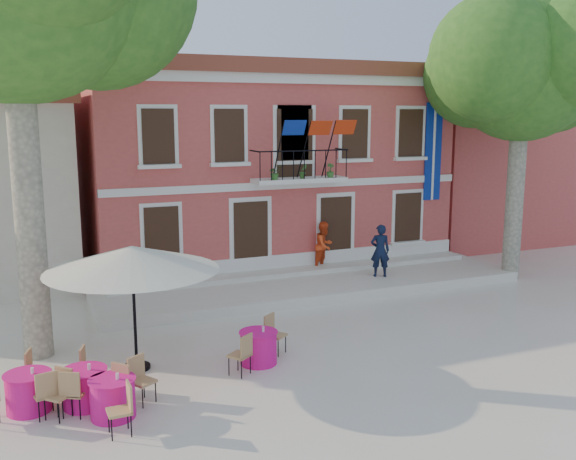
# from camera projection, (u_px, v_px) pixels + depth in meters

# --- Properties ---
(ground) EXTENTS (90.00, 90.00, 0.00)m
(ground) POSITION_uv_depth(u_px,v_px,m) (315.00, 341.00, 16.30)
(ground) COLOR beige
(ground) RESTS_ON ground
(main_building) EXTENTS (13.50, 9.59, 7.50)m
(main_building) POSITION_uv_depth(u_px,v_px,m) (255.00, 163.00, 25.45)
(main_building) COLOR #CC5049
(main_building) RESTS_ON ground
(neighbor_east) EXTENTS (9.40, 9.40, 6.40)m
(neighbor_east) POSITION_uv_depth(u_px,v_px,m) (481.00, 166.00, 31.03)
(neighbor_east) COLOR #CC5049
(neighbor_east) RESTS_ON ground
(terrace) EXTENTS (14.00, 3.40, 0.30)m
(terrace) POSITION_uv_depth(u_px,v_px,m) (313.00, 285.00, 21.03)
(terrace) COLOR silver
(terrace) RESTS_ON ground
(plane_tree_east) EXTENTS (4.94, 4.94, 9.70)m
(plane_tree_east) POSITION_uv_depth(u_px,v_px,m) (523.00, 69.00, 21.28)
(plane_tree_east) COLOR #A59E84
(plane_tree_east) RESTS_ON ground
(patio_umbrella) EXTENTS (3.83, 3.83, 2.84)m
(patio_umbrella) POSITION_uv_depth(u_px,v_px,m) (132.00, 259.00, 14.07)
(patio_umbrella) COLOR black
(patio_umbrella) RESTS_ON ground
(pedestrian_navy) EXTENTS (0.76, 0.63, 1.77)m
(pedestrian_navy) POSITION_uv_depth(u_px,v_px,m) (380.00, 251.00, 21.42)
(pedestrian_navy) COLOR black
(pedestrian_navy) RESTS_ON terrace
(pedestrian_orange) EXTENTS (1.03, 0.97, 1.70)m
(pedestrian_orange) POSITION_uv_depth(u_px,v_px,m) (324.00, 246.00, 22.42)
(pedestrian_orange) COLOR #EA471B
(pedestrian_orange) RESTS_ON terrace
(cafe_table_0) EXTENTS (1.87, 1.64, 0.95)m
(cafe_table_0) POSITION_uv_depth(u_px,v_px,m) (113.00, 396.00, 12.13)
(cafe_table_0) COLOR #E81569
(cafe_table_0) RESTS_ON ground
(cafe_table_1) EXTENTS (1.80, 1.47, 0.95)m
(cafe_table_1) POSITION_uv_depth(u_px,v_px,m) (258.00, 346.00, 14.75)
(cafe_table_1) COLOR #E81569
(cafe_table_1) RESTS_ON ground
(cafe_table_2) EXTENTS (1.79, 1.82, 0.95)m
(cafe_table_2) POSITION_uv_depth(u_px,v_px,m) (28.00, 390.00, 12.39)
(cafe_table_2) COLOR #E81569
(cafe_table_2) RESTS_ON ground
(cafe_table_3) EXTENTS (1.78, 1.83, 0.95)m
(cafe_table_3) POSITION_uv_depth(u_px,v_px,m) (85.00, 386.00, 12.58)
(cafe_table_3) COLOR #E81569
(cafe_table_3) RESTS_ON ground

